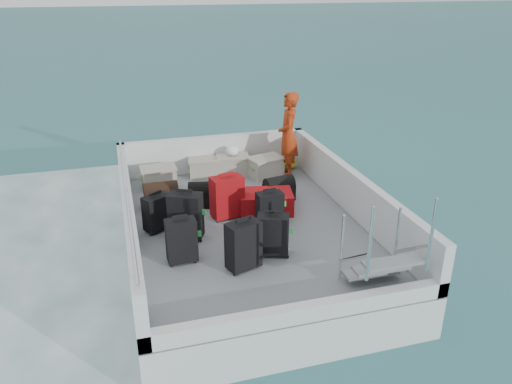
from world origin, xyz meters
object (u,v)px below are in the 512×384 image
suitcase_5 (227,197)px  passenger (288,135)px  suitcase_6 (273,235)px  suitcase_7 (270,210)px  suitcase_1 (186,216)px  suitcase_3 (244,246)px  suitcase_8 (266,202)px  suitcase_0 (182,241)px  crate_0 (159,178)px  crate_1 (205,168)px  crate_3 (266,168)px  suitcase_2 (157,213)px  crate_2 (233,165)px

suitcase_5 → passenger: (1.51, 1.45, 0.46)m
suitcase_6 → suitcase_7: suitcase_6 is taller
suitcase_1 → suitcase_3: bearing=-34.1°
suitcase_8 → suitcase_0: bearing=139.2°
crate_0 → crate_1: (0.89, 0.30, -0.01)m
crate_1 → passenger: size_ratio=0.34×
suitcase_5 → crate_3: (1.09, 1.49, -0.16)m
suitcase_2 → crate_1: size_ratio=1.02×
suitcase_8 → passenger: 1.79m
suitcase_6 → crate_3: (0.76, 2.81, -0.12)m
suitcase_6 → suitcase_5: bearing=124.6°
suitcase_6 → crate_0: suitcase_6 is taller
suitcase_2 → suitcase_6: bearing=-68.1°
crate_2 → crate_3: crate_3 is taller
suitcase_0 → crate_2: suitcase_0 is taller
suitcase_7 → suitcase_3: bearing=-125.9°
crate_0 → passenger: size_ratio=0.37×
suitcase_1 → suitcase_6: bearing=-10.8°
crate_1 → suitcase_8: bearing=-69.7°
suitcase_2 → suitcase_6: suitcase_6 is taller
suitcase_8 → crate_2: crate_2 is taller
suitcase_2 → suitcase_3: suitcase_3 is taller
suitcase_0 → suitcase_6: suitcase_0 is taller
crate_0 → crate_1: 0.94m
suitcase_2 → suitcase_7: 1.68m
passenger → crate_1: bearing=-87.6°
suitcase_5 → crate_3: suitcase_5 is taller
suitcase_3 → crate_3: size_ratio=1.12×
suitcase_6 → crate_1: bearing=116.9°
suitcase_1 → suitcase_6: suitcase_1 is taller
suitcase_3 → crate_1: size_ratio=1.20×
suitcase_5 → passenger: passenger is taller
crate_1 → suitcase_3: bearing=-92.0°
suitcase_1 → suitcase_8: (1.37, 0.53, -0.18)m
suitcase_3 → crate_1: (0.12, 3.36, -0.16)m
suitcase_5 → crate_2: 1.89m
suitcase_0 → suitcase_5: suitcase_5 is taller
crate_1 → crate_2: (0.54, -0.01, 0.01)m
suitcase_7 → suitcase_6: bearing=-107.2°
suitcase_0 → suitcase_8: (1.52, 1.19, -0.14)m
suitcase_8 → suitcase_2: bearing=107.2°
suitcase_2 → crate_3: size_ratio=0.94×
suitcase_8 → crate_3: crate_3 is taller
suitcase_3 → suitcase_2: bearing=105.5°
suitcase_1 → crate_0: size_ratio=1.18×
suitcase_3 → crate_2: size_ratio=1.15×
suitcase_7 → crate_1: bearing=100.8°
suitcase_3 → crate_0: (-0.77, 3.07, -0.15)m
suitcase_8 → crate_1: 1.92m
suitcase_1 → suitcase_2: 0.52m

